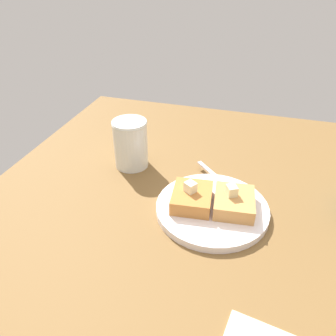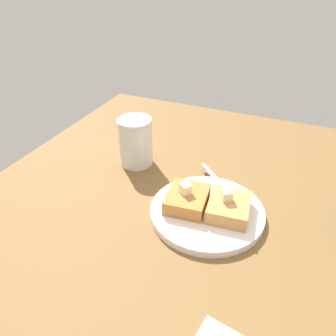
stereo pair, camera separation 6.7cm
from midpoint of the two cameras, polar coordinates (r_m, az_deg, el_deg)
The scene contains 8 objects.
table_surface at distance 61.22cm, azimuth 8.14°, elevation -11.04°, with size 103.18×103.18×2.41cm, color brown.
plate at distance 62.53cm, azimuth 4.64°, elevation -7.10°, with size 21.25×21.25×1.42cm.
toast_slice_left at distance 61.62cm, azimuth 1.10°, elevation -5.28°, with size 7.24×8.51×2.79cm, color #BF7738.
toast_slice_middle at distance 61.14cm, azimuth 8.38°, elevation -6.06°, with size 7.24×8.51×2.79cm, color tan.
butter_pat_primary at distance 60.25cm, azimuth 0.76°, elevation -3.45°, with size 1.95×1.75×1.95cm, color #F2EDC8.
butter_pat_secondary at distance 59.97cm, azimuth 7.93°, elevation -4.03°, with size 1.95×1.75×1.95cm, color beige.
fork at distance 67.94cm, azimuth 6.83°, elevation -2.64°, with size 12.36×12.30×0.36cm.
syrup_jar at distance 74.33cm, azimuth -9.07°, elevation 3.79°, with size 7.76×7.76×11.07cm.
Camera 1 is at (0.83, -44.90, 43.82)cm, focal length 35.00 mm.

